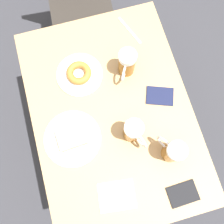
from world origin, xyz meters
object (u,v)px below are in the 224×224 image
(napkin_folded, at_px, (117,196))
(passport_far_edge, at_px, (183,194))
(plate_with_donut, at_px, (79,74))
(passport_near_edge, at_px, (160,96))
(beer_mug_left, at_px, (133,131))
(plate_with_cake, at_px, (72,138))
(fork, at_px, (130,30))
(beer_mug_right, at_px, (173,151))
(beer_mug_center, at_px, (127,63))

(napkin_folded, bearing_deg, passport_far_edge, -14.03)
(plate_with_donut, bearing_deg, passport_far_edge, -65.56)
(passport_near_edge, xyz_separation_m, passport_far_edge, (-0.04, -0.44, 0.00))
(beer_mug_left, bearing_deg, passport_far_edge, -66.16)
(beer_mug_left, distance_m, passport_far_edge, 0.34)
(plate_with_cake, height_order, fork, plate_with_cake)
(beer_mug_left, distance_m, napkin_folded, 0.28)
(plate_with_donut, relative_size, beer_mug_right, 1.48)
(beer_mug_center, xyz_separation_m, passport_far_edge, (0.07, -0.61, -0.07))
(beer_mug_right, height_order, fork, beer_mug_right)
(beer_mug_left, bearing_deg, beer_mug_center, 78.73)
(plate_with_cake, bearing_deg, napkin_folded, -66.76)
(napkin_folded, relative_size, passport_far_edge, 1.30)
(plate_with_cake, distance_m, fork, 0.61)
(beer_mug_right, xyz_separation_m, passport_far_edge, (0.00, -0.18, -0.07))
(beer_mug_right, bearing_deg, passport_near_edge, 80.50)
(plate_with_donut, height_order, beer_mug_left, beer_mug_left)
(beer_mug_right, distance_m, fork, 0.63)
(beer_mug_right, bearing_deg, fork, 89.38)
(beer_mug_center, bearing_deg, fork, 68.43)
(beer_mug_left, distance_m, beer_mug_center, 0.31)
(napkin_folded, bearing_deg, plate_with_cake, 113.24)
(plate_with_donut, distance_m, passport_far_edge, 0.71)
(fork, relative_size, passport_far_edge, 1.34)
(beer_mug_left, distance_m, beer_mug_right, 0.18)
(beer_mug_center, height_order, napkin_folded, beer_mug_center)
(beer_mug_left, relative_size, passport_near_edge, 0.99)
(beer_mug_center, relative_size, passport_near_edge, 0.99)
(plate_with_cake, bearing_deg, beer_mug_center, 38.14)
(plate_with_cake, distance_m, beer_mug_right, 0.44)
(plate_with_donut, relative_size, fork, 1.28)
(beer_mug_right, bearing_deg, passport_far_edge, -89.87)
(napkin_folded, bearing_deg, beer_mug_center, 69.73)
(beer_mug_right, xyz_separation_m, fork, (0.01, 0.63, -0.07))
(beer_mug_left, bearing_deg, napkin_folded, -120.60)
(plate_with_donut, height_order, passport_near_edge, plate_with_donut)
(plate_with_cake, relative_size, plate_with_donut, 1.16)
(plate_with_donut, height_order, napkin_folded, plate_with_donut)
(passport_near_edge, bearing_deg, passport_far_edge, -95.60)
(plate_with_cake, distance_m, passport_near_edge, 0.45)
(passport_far_edge, bearing_deg, beer_mug_center, 96.80)
(plate_with_donut, relative_size, beer_mug_center, 1.48)
(napkin_folded, height_order, passport_far_edge, passport_far_edge)
(plate_with_donut, distance_m, passport_near_edge, 0.39)
(napkin_folded, height_order, passport_near_edge, passport_near_edge)
(beer_mug_center, distance_m, fork, 0.23)
(passport_near_edge, height_order, passport_far_edge, same)
(fork, bearing_deg, plate_with_cake, -131.55)
(plate_with_cake, distance_m, beer_mug_left, 0.27)
(beer_mug_center, distance_m, passport_far_edge, 0.62)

